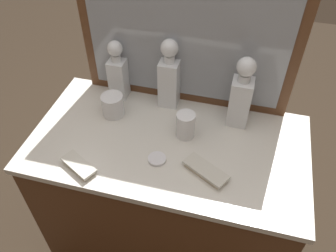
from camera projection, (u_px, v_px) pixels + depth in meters
ground_plane at (168, 249)px, 1.93m from camera, size 6.00×6.00×0.00m
dresser at (168, 205)px, 1.62m from camera, size 1.06×0.57×0.89m
dresser_mirror at (186, 26)px, 1.26m from camera, size 0.85×0.03×0.69m
crystal_decanter_center at (241, 98)px, 1.31m from camera, size 0.08×0.08×0.30m
crystal_decanter_far_left at (169, 80)px, 1.39m from camera, size 0.08×0.08×0.30m
crystal_decanter_far_right at (118, 75)px, 1.44m from camera, size 0.07×0.07×0.27m
crystal_tumbler_rear at (185, 126)px, 1.30m from camera, size 0.07×0.07×0.11m
crystal_tumbler_right at (113, 106)px, 1.39m from camera, size 0.09×0.09×0.09m
silver_brush_left at (79, 166)px, 1.21m from camera, size 0.15×0.12×0.02m
silver_brush_center at (206, 171)px, 1.19m from camera, size 0.17×0.13×0.02m
porcelain_dish at (157, 159)px, 1.24m from camera, size 0.07×0.07×0.01m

